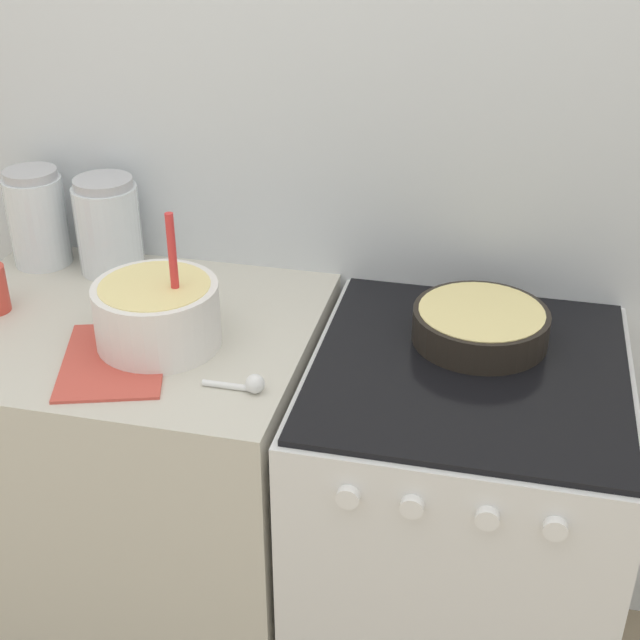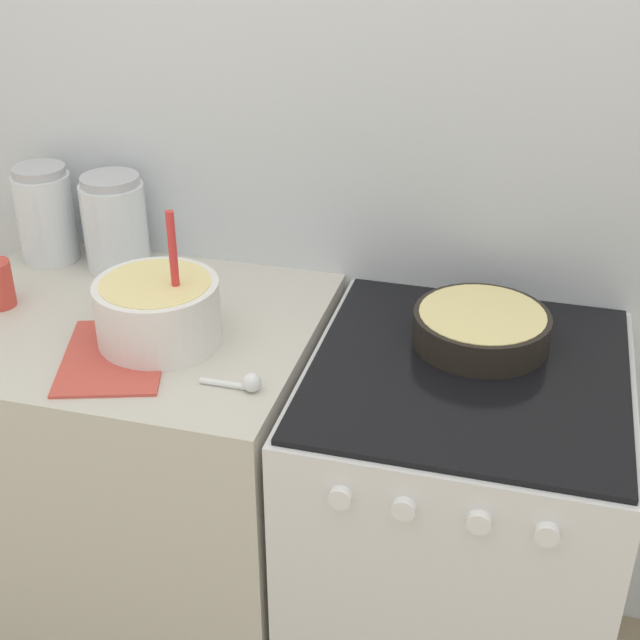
% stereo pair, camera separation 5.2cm
% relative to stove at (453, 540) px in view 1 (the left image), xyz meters
% --- Properties ---
extents(wall_back, '(4.59, 0.05, 2.40)m').
position_rel_stove_xyz_m(wall_back, '(-0.32, 0.35, 0.76)').
color(wall_back, silver).
rests_on(wall_back, ground_plane).
extents(countertop_cabinet, '(0.80, 0.65, 0.89)m').
position_rel_stove_xyz_m(countertop_cabinet, '(-0.72, 0.00, 0.00)').
color(countertop_cabinet, beige).
rests_on(countertop_cabinet, ground_plane).
extents(stove, '(0.61, 0.67, 0.89)m').
position_rel_stove_xyz_m(stove, '(0.00, 0.00, 0.00)').
color(stove, silver).
rests_on(stove, ground_plane).
extents(mixing_bowl, '(0.25, 0.25, 0.28)m').
position_rel_stove_xyz_m(mixing_bowl, '(-0.61, -0.06, 0.52)').
color(mixing_bowl, white).
rests_on(mixing_bowl, countertop_cabinet).
extents(baking_pan, '(0.27, 0.27, 0.07)m').
position_rel_stove_xyz_m(baking_pan, '(0.01, 0.10, 0.48)').
color(baking_pan, black).
rests_on(baking_pan, stove).
extents(storage_jar_left, '(0.13, 0.13, 0.23)m').
position_rel_stove_xyz_m(storage_jar_left, '(-1.02, 0.23, 0.54)').
color(storage_jar_left, silver).
rests_on(storage_jar_left, countertop_cabinet).
extents(storage_jar_middle, '(0.15, 0.15, 0.22)m').
position_rel_stove_xyz_m(storage_jar_middle, '(-0.84, 0.23, 0.54)').
color(storage_jar_middle, silver).
rests_on(storage_jar_middle, countertop_cabinet).
extents(recipe_page, '(0.27, 0.32, 0.01)m').
position_rel_stove_xyz_m(recipe_page, '(-0.67, -0.14, 0.45)').
color(recipe_page, '#CC4C3F').
rests_on(recipe_page, countertop_cabinet).
extents(measuring_spoon, '(0.12, 0.04, 0.04)m').
position_rel_stove_xyz_m(measuring_spoon, '(-0.39, -0.18, 0.46)').
color(measuring_spoon, white).
rests_on(measuring_spoon, countertop_cabinet).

